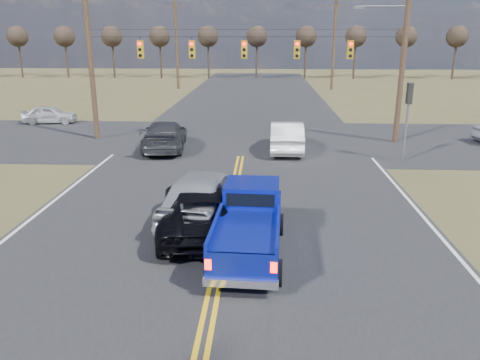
{
  "coord_description": "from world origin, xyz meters",
  "views": [
    {
      "loc": [
        1.18,
        -9.67,
        6.1
      ],
      "look_at": [
        0.42,
        5.1,
        1.5
      ],
      "focal_mm": 35.0,
      "sensor_mm": 36.0,
      "label": 1
    }
  ],
  "objects_px": {
    "pickup_truck": "(249,225)",
    "black_suv": "(201,209)",
    "silver_suv": "(205,194)",
    "white_car_queue": "(287,136)",
    "cross_car_west": "(49,114)",
    "dgrey_car_queue": "(165,135)"
  },
  "relations": [
    {
      "from": "silver_suv",
      "to": "white_car_queue",
      "type": "relative_size",
      "value": 1.08
    },
    {
      "from": "pickup_truck",
      "to": "white_car_queue",
      "type": "height_order",
      "value": "pickup_truck"
    },
    {
      "from": "black_suv",
      "to": "white_car_queue",
      "type": "height_order",
      "value": "white_car_queue"
    },
    {
      "from": "pickup_truck",
      "to": "black_suv",
      "type": "bearing_deg",
      "value": 137.78
    },
    {
      "from": "white_car_queue",
      "to": "cross_car_west",
      "type": "height_order",
      "value": "white_car_queue"
    },
    {
      "from": "dgrey_car_queue",
      "to": "pickup_truck",
      "type": "bearing_deg",
      "value": 105.85
    },
    {
      "from": "silver_suv",
      "to": "black_suv",
      "type": "relative_size",
      "value": 0.98
    },
    {
      "from": "black_suv",
      "to": "dgrey_car_queue",
      "type": "relative_size",
      "value": 1.0
    },
    {
      "from": "pickup_truck",
      "to": "cross_car_west",
      "type": "distance_m",
      "value": 25.23
    },
    {
      "from": "pickup_truck",
      "to": "cross_car_west",
      "type": "bearing_deg",
      "value": 129.13
    },
    {
      "from": "black_suv",
      "to": "pickup_truck",
      "type": "bearing_deg",
      "value": 128.28
    },
    {
      "from": "dgrey_car_queue",
      "to": "cross_car_west",
      "type": "xyz_separation_m",
      "value": [
        -9.92,
        7.5,
        -0.14
      ]
    },
    {
      "from": "cross_car_west",
      "to": "pickup_truck",
      "type": "bearing_deg",
      "value": -152.52
    },
    {
      "from": "silver_suv",
      "to": "dgrey_car_queue",
      "type": "distance_m",
      "value": 10.77
    },
    {
      "from": "silver_suv",
      "to": "dgrey_car_queue",
      "type": "xyz_separation_m",
      "value": [
        -3.49,
        10.19,
        -0.12
      ]
    },
    {
      "from": "pickup_truck",
      "to": "white_car_queue",
      "type": "distance_m",
      "value": 12.87
    },
    {
      "from": "black_suv",
      "to": "white_car_queue",
      "type": "bearing_deg",
      "value": -113.03
    },
    {
      "from": "pickup_truck",
      "to": "black_suv",
      "type": "xyz_separation_m",
      "value": [
        -1.61,
        1.6,
        -0.13
      ]
    },
    {
      "from": "dgrey_car_queue",
      "to": "cross_car_west",
      "type": "bearing_deg",
      "value": -42.99
    },
    {
      "from": "black_suv",
      "to": "cross_car_west",
      "type": "height_order",
      "value": "black_suv"
    },
    {
      "from": "pickup_truck",
      "to": "black_suv",
      "type": "relative_size",
      "value": 0.91
    },
    {
      "from": "pickup_truck",
      "to": "cross_car_west",
      "type": "height_order",
      "value": "pickup_truck"
    }
  ]
}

